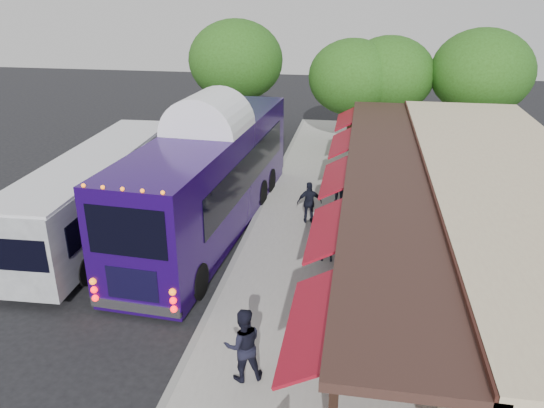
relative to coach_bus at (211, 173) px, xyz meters
The scene contains 14 objects.
ground 6.64m from the coach_bus, 76.59° to the right, with size 90.00×90.00×0.00m, color black.
sidewalk 7.11m from the coach_bus, 17.87° to the right, with size 10.00×40.00×0.15m, color #9E9B93.
curb 3.35m from the coach_bus, 54.20° to the right, with size 0.20×40.00×0.16m, color gray.
station_shelter 10.06m from the coach_bus, 11.94° to the right, with size 8.15×20.00×3.60m.
coach_bus is the anchor object (origin of this frame).
city_bus 4.23m from the coach_bus, 166.48° to the right, with size 2.84×11.21×2.99m.
ped_a 5.24m from the coach_bus, 26.04° to the right, with size 0.59×0.39×1.62m, color black.
ped_b 8.96m from the coach_bus, 69.75° to the right, with size 0.89×0.69×1.84m, color black.
ped_c 3.94m from the coach_bus, 11.86° to the left, with size 0.96×0.40×1.64m, color black.
ped_d 5.58m from the coach_bus, 30.38° to the left, with size 1.25×0.72×1.93m, color black.
tree_left 12.53m from the coach_bus, 67.18° to the left, with size 4.81×4.81×6.16m.
tree_mid 13.91m from the coach_bus, 60.67° to the left, with size 4.91×4.91×6.28m.
tree_right 16.51m from the coach_bus, 45.46° to the left, with size 5.28×5.28×6.76m.
tree_far 13.13m from the coach_bus, 98.85° to the left, with size 5.48×5.48×7.02m.
Camera 1 is at (3.95, -11.96, 8.64)m, focal length 35.00 mm.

